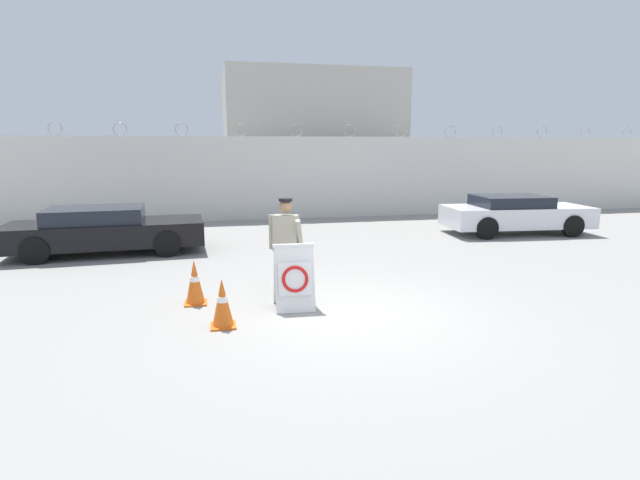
# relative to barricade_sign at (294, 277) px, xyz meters

# --- Properties ---
(ground_plane) EXTENTS (90.00, 90.00, 0.00)m
(ground_plane) POSITION_rel_barricade_sign_xyz_m (0.83, -0.47, -0.56)
(ground_plane) COLOR gray
(perimeter_wall) EXTENTS (36.00, 0.30, 3.53)m
(perimeter_wall) POSITION_rel_barricade_sign_xyz_m (0.83, 10.68, 0.99)
(perimeter_wall) COLOR silver
(perimeter_wall) RESTS_ON ground_plane
(building_block) EXTENTS (7.75, 6.22, 5.97)m
(building_block) POSITION_rel_barricade_sign_xyz_m (3.25, 15.59, 2.43)
(building_block) COLOR #B2ADA3
(building_block) RESTS_ON ground_plane
(barricade_sign) EXTENTS (0.70, 0.67, 1.12)m
(barricade_sign) POSITION_rel_barricade_sign_xyz_m (0.00, 0.00, 0.00)
(barricade_sign) COLOR white
(barricade_sign) RESTS_ON ground_plane
(security_guard) EXTENTS (0.62, 0.56, 1.82)m
(security_guard) POSITION_rel_barricade_sign_xyz_m (-0.03, 0.70, 0.47)
(security_guard) COLOR black
(security_guard) RESTS_ON ground_plane
(traffic_cone_near) EXTENTS (0.39, 0.39, 0.76)m
(traffic_cone_near) POSITION_rel_barricade_sign_xyz_m (-1.22, -0.63, -0.18)
(traffic_cone_near) COLOR orange
(traffic_cone_near) RESTS_ON ground_plane
(traffic_cone_mid) EXTENTS (0.39, 0.39, 0.79)m
(traffic_cone_mid) POSITION_rel_barricade_sign_xyz_m (-1.66, 0.62, -0.17)
(traffic_cone_mid) COLOR orange
(traffic_cone_mid) RESTS_ON ground_plane
(parked_car_front_coupe) EXTENTS (4.90, 2.14, 1.20)m
(parked_car_front_coupe) POSITION_rel_barricade_sign_xyz_m (-4.04, 5.40, 0.06)
(parked_car_front_coupe) COLOR black
(parked_car_front_coupe) RESTS_ON ground_plane
(parked_car_far_side) EXTENTS (4.58, 2.15, 1.20)m
(parked_car_far_side) POSITION_rel_barricade_sign_xyz_m (8.03, 5.87, 0.07)
(parked_car_far_side) COLOR black
(parked_car_far_side) RESTS_ON ground_plane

